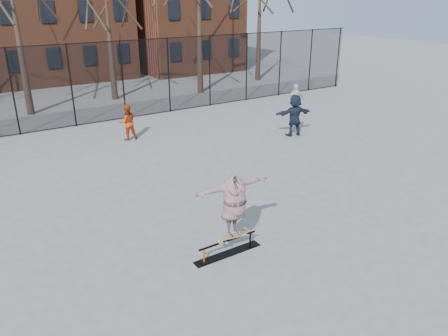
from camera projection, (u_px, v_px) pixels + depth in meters
ground at (257, 228)px, 12.31m from camera, size 100.00×100.00×0.00m
skate_rail at (228, 248)px, 11.01m from camera, size 1.89×0.29×0.42m
skateboard at (234, 236)px, 10.99m from camera, size 0.82×0.19×0.10m
skater at (234, 205)px, 10.66m from camera, size 2.05×0.60×1.66m
bystander_red at (127, 122)px, 19.43m from camera, size 0.84×0.69×1.60m
bystander_white at (295, 100)px, 23.34m from camera, size 1.06×0.61×1.70m
bystander_navy at (295, 115)px, 19.96m from camera, size 1.85×0.93×1.91m
fence at (99, 82)px, 21.64m from camera, size 34.03×0.07×4.00m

